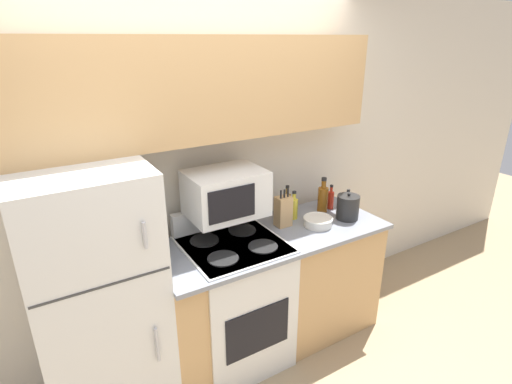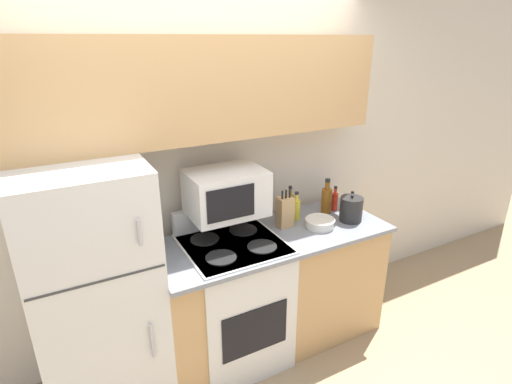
% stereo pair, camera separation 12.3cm
% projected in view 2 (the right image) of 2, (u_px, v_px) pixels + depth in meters
% --- Properties ---
extents(ground_plane, '(12.00, 12.00, 0.00)m').
position_uv_depth(ground_plane, '(251.00, 383.00, 2.73)').
color(ground_plane, tan).
extents(wall_back, '(8.00, 0.05, 2.55)m').
position_uv_depth(wall_back, '(204.00, 177.00, 2.86)').
color(wall_back, beige).
rests_on(wall_back, ground_plane).
extents(lower_cabinets, '(1.68, 0.67, 0.93)m').
position_uv_depth(lower_cabinets, '(272.00, 289.00, 2.97)').
color(lower_cabinets, tan).
rests_on(lower_cabinets, ground_plane).
extents(refrigerator, '(0.67, 0.71, 1.60)m').
position_uv_depth(refrigerator, '(98.00, 294.00, 2.35)').
color(refrigerator, silver).
rests_on(refrigerator, ground_plane).
extents(upper_cabinets, '(2.36, 0.30, 0.63)m').
position_uv_depth(upper_cabinets, '(210.00, 88.00, 2.48)').
color(upper_cabinets, tan).
rests_on(upper_cabinets, refrigerator).
extents(stove, '(0.65, 0.65, 1.10)m').
position_uv_depth(stove, '(234.00, 300.00, 2.81)').
color(stove, silver).
rests_on(stove, ground_plane).
extents(microwave, '(0.50, 0.37, 0.30)m').
position_uv_depth(microwave, '(226.00, 193.00, 2.64)').
color(microwave, silver).
rests_on(microwave, stove).
extents(knife_block, '(0.11, 0.09, 0.28)m').
position_uv_depth(knife_block, '(285.00, 212.00, 2.87)').
color(knife_block, tan).
rests_on(knife_block, lower_cabinets).
extents(bowl, '(0.22, 0.22, 0.07)m').
position_uv_depth(bowl, '(320.00, 223.00, 2.88)').
color(bowl, silver).
rests_on(bowl, lower_cabinets).
extents(bottle_hot_sauce, '(0.05, 0.05, 0.20)m').
position_uv_depth(bottle_hot_sauce, '(335.00, 201.00, 3.15)').
color(bottle_hot_sauce, red).
rests_on(bottle_hot_sauce, lower_cabinets).
extents(bottle_soy_sauce, '(0.05, 0.05, 0.18)m').
position_uv_depth(bottle_soy_sauce, '(351.00, 204.00, 3.10)').
color(bottle_soy_sauce, black).
rests_on(bottle_soy_sauce, lower_cabinets).
extents(bottle_cooking_spray, '(0.06, 0.06, 0.22)m').
position_uv_depth(bottle_cooking_spray, '(296.00, 209.00, 2.99)').
color(bottle_cooking_spray, gold).
rests_on(bottle_cooking_spray, lower_cabinets).
extents(bottle_whiskey, '(0.08, 0.08, 0.28)m').
position_uv_depth(bottle_whiskey, '(326.00, 200.00, 3.09)').
color(bottle_whiskey, brown).
rests_on(bottle_whiskey, lower_cabinets).
extents(bottle_vinegar, '(0.06, 0.06, 0.24)m').
position_uv_depth(bottle_vinegar, '(290.00, 204.00, 3.05)').
color(bottle_vinegar, olive).
rests_on(bottle_vinegar, lower_cabinets).
extents(kettle, '(0.17, 0.17, 0.21)m').
position_uv_depth(kettle, '(351.00, 209.00, 2.97)').
color(kettle, black).
rests_on(kettle, lower_cabinets).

